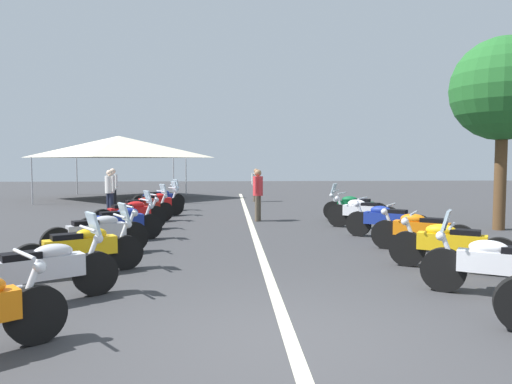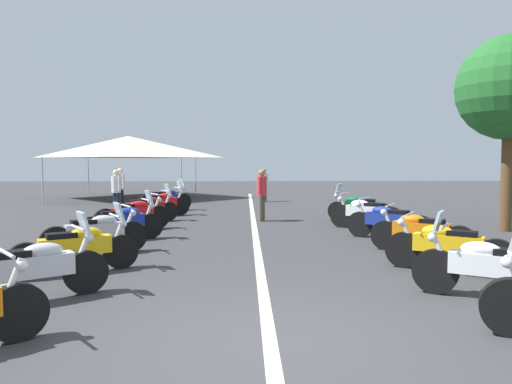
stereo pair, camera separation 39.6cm
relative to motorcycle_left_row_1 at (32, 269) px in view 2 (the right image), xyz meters
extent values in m
plane|color=#38383A|center=(-1.55, -3.18, -0.47)|extent=(80.00, 80.00, 0.00)
cube|color=beige|center=(5.83, -3.18, -0.46)|extent=(30.56, 0.16, 0.01)
cylinder|color=black|center=(-1.41, -0.48, -0.15)|extent=(0.51, 0.57, 0.63)
cylinder|color=silver|center=(-1.45, -0.43, 0.15)|extent=(0.24, 0.27, 0.58)
cylinder|color=silver|center=(-1.48, -0.40, 0.51)|extent=(0.50, 0.43, 0.04)
sphere|color=silver|center=(-1.38, -0.52, 0.35)|extent=(0.14, 0.14, 0.14)
cylinder|color=black|center=(0.41, -0.60, -0.15)|extent=(0.47, 0.60, 0.63)
cube|color=silver|center=(-0.02, 0.03, 0.03)|extent=(0.88, 1.10, 0.30)
ellipsoid|color=silver|center=(0.08, -0.12, 0.23)|extent=(0.51, 0.58, 0.22)
cube|color=black|center=(-0.15, 0.21, 0.21)|extent=(0.49, 0.54, 0.12)
cylinder|color=silver|center=(0.37, -0.55, 0.15)|extent=(0.22, 0.28, 0.58)
cylinder|color=silver|center=(0.35, -0.51, 0.51)|extent=(0.53, 0.38, 0.04)
sphere|color=silver|center=(0.44, -0.64, 0.35)|extent=(0.14, 0.14, 0.14)
cube|color=silver|center=(0.40, -0.58, 0.58)|extent=(0.37, 0.30, 0.32)
cylinder|color=black|center=(2.02, -0.68, -0.16)|extent=(0.43, 0.60, 0.61)
cylinder|color=black|center=(1.25, 0.65, -0.16)|extent=(0.43, 0.60, 0.61)
cube|color=#EAB214|center=(1.63, -0.01, 0.02)|extent=(0.83, 1.15, 0.30)
ellipsoid|color=#EAB214|center=(1.73, -0.17, 0.22)|extent=(0.49, 0.58, 0.22)
cube|color=black|center=(1.52, 0.18, 0.20)|extent=(0.47, 0.55, 0.12)
cylinder|color=silver|center=(1.99, -0.63, 0.14)|extent=(0.21, 0.29, 0.58)
cylinder|color=silver|center=(1.97, -0.59, 0.50)|extent=(0.56, 0.35, 0.04)
sphere|color=silver|center=(2.05, -0.72, 0.34)|extent=(0.14, 0.14, 0.14)
cylinder|color=silver|center=(1.56, 0.48, -0.25)|extent=(0.35, 0.52, 0.08)
cube|color=silver|center=(2.01, -0.66, 0.57)|extent=(0.37, 0.29, 0.32)
cylinder|color=black|center=(3.62, -0.48, -0.14)|extent=(0.45, 0.63, 0.65)
cylinder|color=black|center=(2.85, 0.80, -0.14)|extent=(0.45, 0.63, 0.65)
cube|color=silver|center=(3.24, 0.16, 0.04)|extent=(0.83, 1.12, 0.30)
ellipsoid|color=silver|center=(3.33, 0.01, 0.24)|extent=(0.49, 0.58, 0.22)
cube|color=black|center=(3.12, 0.35, 0.22)|extent=(0.47, 0.55, 0.12)
cylinder|color=silver|center=(3.59, -0.43, 0.16)|extent=(0.21, 0.28, 0.58)
cylinder|color=silver|center=(3.57, -0.40, 0.52)|extent=(0.55, 0.35, 0.04)
sphere|color=silver|center=(3.65, -0.53, 0.36)|extent=(0.14, 0.14, 0.14)
cylinder|color=silver|center=(3.16, 0.64, -0.24)|extent=(0.35, 0.51, 0.08)
cylinder|color=black|center=(5.30, -0.55, -0.15)|extent=(0.42, 0.62, 0.63)
cylinder|color=black|center=(4.62, 0.70, -0.15)|extent=(0.42, 0.62, 0.63)
cube|color=navy|center=(4.96, 0.08, 0.03)|extent=(0.76, 1.08, 0.30)
ellipsoid|color=navy|center=(5.05, -0.08, 0.23)|extent=(0.48, 0.58, 0.22)
cube|color=black|center=(4.85, 0.27, 0.21)|extent=(0.46, 0.55, 0.12)
cylinder|color=silver|center=(5.27, -0.49, 0.15)|extent=(0.20, 0.29, 0.58)
cylinder|color=silver|center=(5.25, -0.46, 0.51)|extent=(0.56, 0.33, 0.04)
sphere|color=silver|center=(5.32, -0.59, 0.35)|extent=(0.14, 0.14, 0.14)
cylinder|color=silver|center=(4.91, 0.54, -0.24)|extent=(0.33, 0.52, 0.08)
cube|color=silver|center=(5.29, -0.53, 0.58)|extent=(0.37, 0.28, 0.32)
cylinder|color=black|center=(7.06, -0.42, -0.14)|extent=(0.48, 0.63, 0.66)
cylinder|color=black|center=(6.22, 0.82, -0.14)|extent=(0.48, 0.63, 0.66)
cube|color=red|center=(6.64, 0.20, 0.04)|extent=(0.87, 1.10, 0.30)
ellipsoid|color=red|center=(6.74, 0.05, 0.24)|extent=(0.51, 0.58, 0.22)
cube|color=black|center=(6.52, 0.39, 0.22)|extent=(0.48, 0.54, 0.12)
cylinder|color=silver|center=(7.03, -0.37, 0.16)|extent=(0.22, 0.28, 0.58)
cylinder|color=silver|center=(7.00, -0.34, 0.52)|extent=(0.54, 0.38, 0.04)
sphere|color=silver|center=(7.09, -0.46, 0.36)|extent=(0.14, 0.14, 0.14)
cylinder|color=silver|center=(6.54, 0.68, -0.23)|extent=(0.37, 0.50, 0.08)
cylinder|color=black|center=(8.83, -0.43, -0.16)|extent=(0.44, 0.59, 0.60)
cylinder|color=black|center=(8.01, 0.87, -0.16)|extent=(0.44, 0.59, 0.60)
cube|color=maroon|center=(8.42, 0.22, 0.02)|extent=(0.87, 1.14, 0.30)
ellipsoid|color=maroon|center=(8.52, 0.07, 0.22)|extent=(0.50, 0.58, 0.22)
cube|color=black|center=(8.30, 0.41, 0.20)|extent=(0.48, 0.54, 0.12)
cylinder|color=silver|center=(8.80, -0.38, 0.14)|extent=(0.21, 0.28, 0.58)
cylinder|color=silver|center=(8.78, -0.35, 0.50)|extent=(0.55, 0.37, 0.04)
sphere|color=silver|center=(8.86, -0.48, 0.34)|extent=(0.14, 0.14, 0.14)
cylinder|color=silver|center=(8.32, 0.71, -0.25)|extent=(0.36, 0.51, 0.08)
cube|color=silver|center=(8.82, -0.42, 0.57)|extent=(0.37, 0.29, 0.32)
cylinder|color=black|center=(10.38, -0.61, -0.15)|extent=(0.43, 0.62, 0.64)
cylinder|color=black|center=(9.66, 0.66, -0.15)|extent=(0.43, 0.62, 0.64)
cube|color=red|center=(10.02, 0.03, 0.03)|extent=(0.79, 1.10, 0.30)
ellipsoid|color=red|center=(10.11, -0.13, 0.23)|extent=(0.48, 0.58, 0.22)
cube|color=black|center=(9.91, 0.22, 0.21)|extent=(0.46, 0.55, 0.12)
cylinder|color=silver|center=(10.35, -0.55, 0.15)|extent=(0.20, 0.29, 0.58)
cylinder|color=silver|center=(10.33, -0.52, 0.51)|extent=(0.56, 0.34, 0.04)
sphere|color=silver|center=(10.40, -0.65, 0.35)|extent=(0.14, 0.14, 0.14)
cylinder|color=silver|center=(9.96, 0.50, -0.24)|extent=(0.34, 0.52, 0.08)
cube|color=silver|center=(10.37, -0.59, 0.58)|extent=(0.37, 0.28, 0.32)
cylinder|color=black|center=(12.14, -0.47, -0.14)|extent=(0.47, 0.63, 0.65)
cylinder|color=black|center=(11.34, 0.80, -0.14)|extent=(0.47, 0.63, 0.65)
cube|color=navy|center=(11.74, 0.17, 0.04)|extent=(0.85, 1.11, 0.30)
ellipsoid|color=navy|center=(11.83, 0.02, 0.24)|extent=(0.50, 0.58, 0.22)
cube|color=black|center=(11.62, 0.35, 0.22)|extent=(0.48, 0.54, 0.12)
cylinder|color=silver|center=(12.11, -0.42, 0.16)|extent=(0.21, 0.28, 0.58)
cylinder|color=silver|center=(12.09, -0.38, 0.52)|extent=(0.55, 0.36, 0.04)
sphere|color=silver|center=(12.17, -0.51, 0.36)|extent=(0.14, 0.14, 0.14)
cylinder|color=silver|center=(11.65, 0.64, -0.24)|extent=(0.36, 0.51, 0.08)
cube|color=silver|center=(12.13, -0.45, 0.59)|extent=(0.37, 0.29, 0.32)
cylinder|color=black|center=(-1.40, -5.84, -0.14)|extent=(0.39, 0.65, 0.65)
sphere|color=silver|center=(-1.38, -5.79, 0.36)|extent=(0.14, 0.14, 0.14)
cylinder|color=black|center=(0.30, -5.69, -0.14)|extent=(0.46, 0.63, 0.65)
cube|color=white|center=(-0.10, -6.34, 0.04)|extent=(0.85, 1.14, 0.30)
ellipsoid|color=white|center=(-0.01, -6.19, 0.24)|extent=(0.49, 0.58, 0.22)
cylinder|color=silver|center=(0.27, -5.74, 0.16)|extent=(0.21, 0.28, 0.58)
cylinder|color=silver|center=(0.25, -5.77, 0.52)|extent=(0.55, 0.36, 0.04)
sphere|color=silver|center=(0.33, -5.65, 0.36)|extent=(0.14, 0.14, 0.14)
cube|color=silver|center=(0.29, -5.71, 0.59)|extent=(0.37, 0.29, 0.32)
cylinder|color=black|center=(1.99, -5.79, -0.14)|extent=(0.45, 0.62, 0.65)
cylinder|color=black|center=(1.21, -7.08, -0.14)|extent=(0.45, 0.62, 0.65)
cube|color=#EAB214|center=(1.60, -6.43, 0.04)|extent=(0.83, 1.12, 0.30)
ellipsoid|color=#EAB214|center=(1.69, -6.28, 0.24)|extent=(0.49, 0.58, 0.22)
cube|color=black|center=(1.48, -6.62, 0.22)|extent=(0.47, 0.55, 0.12)
cylinder|color=silver|center=(1.96, -5.84, 0.16)|extent=(0.21, 0.28, 0.58)
cylinder|color=silver|center=(1.94, -5.87, 0.52)|extent=(0.55, 0.36, 0.04)
sphere|color=silver|center=(2.01, -5.75, 0.36)|extent=(0.14, 0.14, 0.14)
cylinder|color=silver|center=(1.21, -6.73, -0.24)|extent=(0.35, 0.51, 0.08)
cylinder|color=black|center=(3.69, -5.97, -0.15)|extent=(0.47, 0.61, 0.64)
cylinder|color=black|center=(2.86, -7.21, -0.15)|extent=(0.47, 0.61, 0.64)
cube|color=orange|center=(3.28, -6.59, 0.03)|extent=(0.87, 1.10, 0.30)
ellipsoid|color=orange|center=(3.38, -6.44, 0.23)|extent=(0.51, 0.58, 0.22)
cube|color=black|center=(3.15, -6.77, 0.21)|extent=(0.48, 0.54, 0.12)
cylinder|color=silver|center=(3.66, -6.02, 0.15)|extent=(0.22, 0.28, 0.58)
cylinder|color=silver|center=(3.64, -6.05, 0.51)|extent=(0.54, 0.38, 0.04)
sphere|color=silver|center=(3.72, -5.93, 0.35)|extent=(0.14, 0.14, 0.14)
cylinder|color=silver|center=(2.88, -6.86, -0.24)|extent=(0.37, 0.50, 0.08)
cylinder|color=black|center=(5.46, -5.84, -0.14)|extent=(0.50, 0.60, 0.64)
cylinder|color=black|center=(4.56, -7.06, -0.14)|extent=(0.50, 0.60, 0.64)
cube|color=navy|center=(5.01, -6.45, 0.04)|extent=(0.91, 1.09, 0.30)
ellipsoid|color=navy|center=(5.12, -6.30, 0.24)|extent=(0.52, 0.57, 0.22)
cube|color=black|center=(4.88, -6.62, 0.22)|extent=(0.49, 0.54, 0.12)
cylinder|color=silver|center=(5.42, -5.89, 0.16)|extent=(0.23, 0.27, 0.58)
cylinder|color=silver|center=(5.40, -5.92, 0.52)|extent=(0.52, 0.40, 0.04)
sphere|color=silver|center=(5.49, -5.80, 0.36)|extent=(0.14, 0.14, 0.14)
cylinder|color=silver|center=(4.59, -6.71, -0.24)|extent=(0.39, 0.49, 0.08)
cylinder|color=black|center=(7.18, -5.72, -0.13)|extent=(0.49, 0.63, 0.67)
cylinder|color=black|center=(6.37, -6.93, -0.13)|extent=(0.49, 0.63, 0.67)
cube|color=white|center=(6.77, -6.32, 0.05)|extent=(0.85, 1.07, 0.30)
ellipsoid|color=white|center=(6.87, -6.17, 0.25)|extent=(0.51, 0.58, 0.22)
cube|color=black|center=(6.65, -6.51, 0.23)|extent=(0.48, 0.54, 0.12)
cylinder|color=silver|center=(7.15, -5.77, 0.17)|extent=(0.22, 0.28, 0.58)
cylinder|color=silver|center=(7.12, -5.81, 0.53)|extent=(0.54, 0.38, 0.04)
sphere|color=silver|center=(7.21, -5.68, 0.37)|extent=(0.14, 0.14, 0.14)
cylinder|color=silver|center=(6.38, -6.58, -0.23)|extent=(0.37, 0.50, 0.08)
cylinder|color=black|center=(8.75, -5.91, -0.16)|extent=(0.42, 0.61, 0.62)
cylinder|color=black|center=(8.06, -7.19, -0.16)|extent=(0.42, 0.61, 0.62)
cube|color=#0C592D|center=(8.41, -6.55, 0.02)|extent=(0.77, 1.11, 0.30)
ellipsoid|color=#0C592D|center=(8.49, -6.39, 0.22)|extent=(0.47, 0.58, 0.22)
cube|color=black|center=(8.31, -6.74, 0.20)|extent=(0.46, 0.55, 0.12)
cylinder|color=silver|center=(8.72, -5.96, 0.14)|extent=(0.20, 0.29, 0.58)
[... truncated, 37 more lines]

